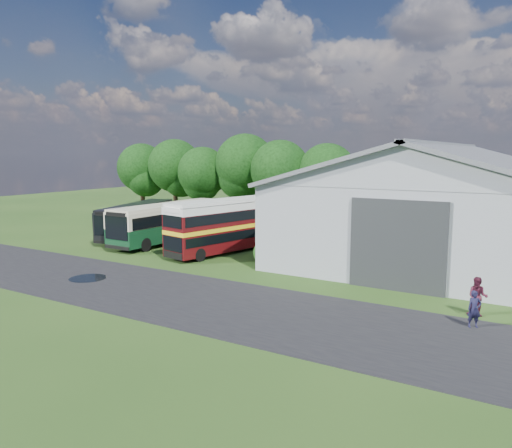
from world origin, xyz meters
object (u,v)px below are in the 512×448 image
Objects in this scene: bus_green_single at (170,222)px; bus_maroon_double at (223,226)px; storage_shed at (443,198)px; bus_dark_single at (137,220)px; visitor_a at (474,310)px; visitor_b at (478,297)px.

bus_maroon_double is (6.45, -1.47, 0.28)m from bus_green_single.
bus_dark_single is at bearing -165.27° from storage_shed.
bus_dark_single is (-24.68, -6.49, -2.60)m from storage_shed.
bus_maroon_double is 10.83m from bus_dark_single.
visitor_a is 0.88× the size of visitor_b.
bus_maroon_double is at bearing -28.25° from bus_dark_single.
bus_green_single is 4.23m from bus_dark_single.
storage_shed is at bearing 19.74° from bus_green_single.
bus_maroon_double is at bearing -11.87° from bus_green_single.
storage_shed is 2.57× the size of bus_maroon_double.
bus_green_single is 26.64m from visitor_a.
bus_dark_single is at bearing 165.18° from visitor_b.
bus_green_single is at bearing 179.27° from bus_maroon_double.
visitor_a is at bearing -74.33° from storage_shed.
bus_green_single is 6.46× the size of visitor_b.
visitor_b is at bearing -33.14° from bus_dark_single.
bus_dark_single is (-10.65, 1.94, -0.44)m from bus_maroon_double.
bus_green_single is 26.01m from visitor_b.
bus_maroon_double is at bearing 162.45° from visitor_b.
storage_shed is at bearing -3.18° from bus_dark_single.
bus_dark_single is at bearing 174.58° from bus_green_single.
bus_green_single is 7.32× the size of visitor_a.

